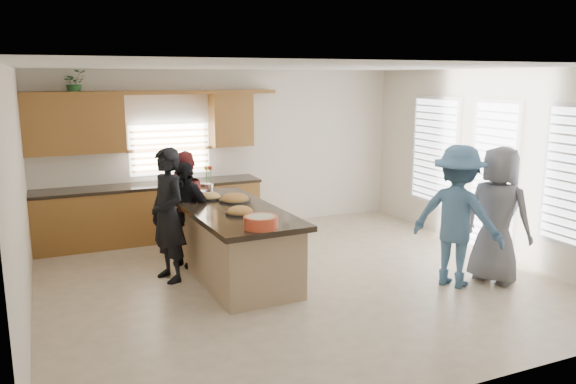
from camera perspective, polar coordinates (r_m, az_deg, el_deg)
name	(u,v)px	position (r m, az deg, el deg)	size (l,w,h in m)	color
floor	(296,280)	(7.62, 0.86, -8.96)	(6.50, 6.50, 0.00)	beige
room_shell	(297,139)	(7.18, 0.90, 5.39)	(6.52, 6.02, 2.81)	silver
back_cabinetry	(146,186)	(9.51, -14.21, 0.55)	(4.08, 0.66, 2.46)	olive
right_wall_glazing	(495,168)	(8.98, 20.30, 2.33)	(0.06, 4.00, 2.25)	white
island	(232,243)	(7.73, -5.69, -5.19)	(1.26, 2.74, 0.95)	tan
platter_front	(240,212)	(7.23, -4.90, -2.04)	(0.38, 0.38, 0.15)	black
platter_mid	(235,200)	(7.97, -5.44, -0.77)	(0.45, 0.45, 0.18)	black
platter_back	(210,197)	(8.18, -7.90, -0.51)	(0.33, 0.33, 0.13)	black
salad_bowl	(261,222)	(6.53, -2.77, -3.02)	(0.40, 0.40, 0.14)	#D24526
clear_cup	(286,219)	(6.75, -0.21, -2.74)	(0.08, 0.08, 0.11)	white
plate_stack	(200,193)	(8.52, -8.88, -0.06)	(0.19, 0.19, 0.05)	#A77BB3
flower_vase	(209,179)	(8.53, -8.04, 1.27)	(0.14, 0.14, 0.42)	silver
potted_plant	(74,83)	(9.32, -20.88, 10.34)	(0.34, 0.30, 0.38)	#29672A
woman_left_back	(168,215)	(7.56, -12.11, -2.32)	(0.65, 0.43, 1.78)	black
woman_left_mid	(183,207)	(8.32, -10.63, -1.52)	(0.79, 0.62, 1.63)	maroon
woman_left_front	(186,214)	(8.15, -10.33, -2.22)	(0.89, 0.37, 1.51)	black
woman_right_back	(457,216)	(7.53, 16.82, -2.39)	(1.19, 0.68, 1.84)	#3C6083
woman_right_front	(498,215)	(7.83, 20.51, -2.21)	(0.89, 0.58, 1.81)	slate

